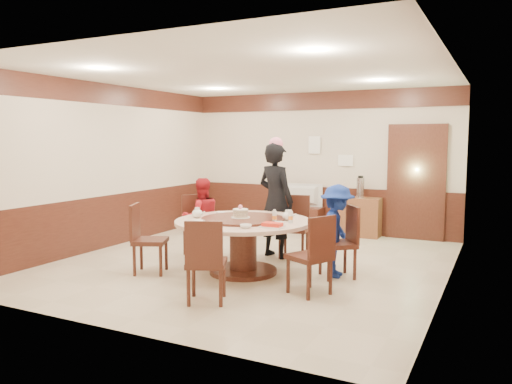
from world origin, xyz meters
The scene contains 29 objects.
room centered at (0.01, 0.01, 1.08)m, with size 6.00×6.04×2.84m.
banquet_table centered at (0.15, -0.58, 0.53)m, with size 1.88×1.88×0.78m.
chair_0 centered at (1.40, -0.19, 0.30)m, with size 0.62×0.62×0.97m.
chair_1 centered at (0.42, 0.64, 0.30)m, with size 0.51×0.52×0.97m.
chair_2 centered at (-0.99, 0.02, 0.30)m, with size 0.62×0.62×0.97m.
chair_3 centered at (-1.03, -1.16, 0.30)m, with size 0.59×0.58×0.97m.
chair_4 centered at (0.36, -1.88, 0.30)m, with size 0.58×0.59×0.97m.
chair_5 centered at (1.32, -1.07, 0.30)m, with size 0.60×0.59×0.97m.
person_standing centered at (0.15, 0.51, 0.90)m, with size 0.66×0.43×1.80m, color black.
person_red centered at (-0.90, -0.02, 0.63)m, with size 0.61×0.48×1.25m, color #A6161E.
person_blue centered at (1.36, -0.16, 0.63)m, with size 0.81×0.47×1.26m, color navy.
birthday_cake centered at (0.12, -0.60, 0.84)m, with size 0.26×0.26×0.18m.
teapot_left centered at (-0.53, -0.70, 0.81)m, with size 0.17×0.15×0.13m, color white.
teapot_right centered at (0.71, -0.34, 0.81)m, with size 0.17×0.15×0.13m, color white.
bowl_0 centered at (-0.41, -0.24, 0.77)m, with size 0.14×0.14×0.03m, color white.
bowl_1 centered at (0.48, -1.14, 0.77)m, with size 0.15×0.15×0.05m, color white.
bowl_2 centered at (-0.25, -1.07, 0.77)m, with size 0.14×0.14×0.03m, color white.
bowl_3 centered at (0.77, -0.74, 0.77)m, with size 0.14×0.14×0.04m, color white.
saucer_near centered at (-0.10, -1.23, 0.76)m, with size 0.18×0.18×0.01m, color white.
saucer_far centered at (0.60, -0.08, 0.76)m, with size 0.18×0.18×0.01m, color white.
shrimp_platter centered at (0.76, -0.96, 0.78)m, with size 0.30×0.20×0.06m.
bottle_0 centered at (0.63, -0.60, 0.83)m, with size 0.06×0.06×0.16m, color silver.
bottle_1 centered at (0.84, -0.53, 0.83)m, with size 0.06×0.06×0.16m, color silver.
tv_stand centered at (-0.28, 2.75, 0.25)m, with size 0.85×0.45×0.50m, color #431E15.
television centered at (-0.28, 2.75, 0.73)m, with size 0.81×0.11×0.47m, color gray.
side_cabinet centered at (0.90, 2.78, 0.38)m, with size 0.80×0.40×0.75m, color brown.
thermos centered at (0.91, 2.78, 0.94)m, with size 0.15×0.15×0.38m, color silver.
notice_left centered at (-0.10, 2.96, 1.75)m, with size 0.25×0.00×0.35m, color white.
notice_right centered at (0.55, 2.96, 1.45)m, with size 0.30×0.00×0.22m, color white.
Camera 1 is at (3.35, -6.59, 1.85)m, focal length 35.00 mm.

